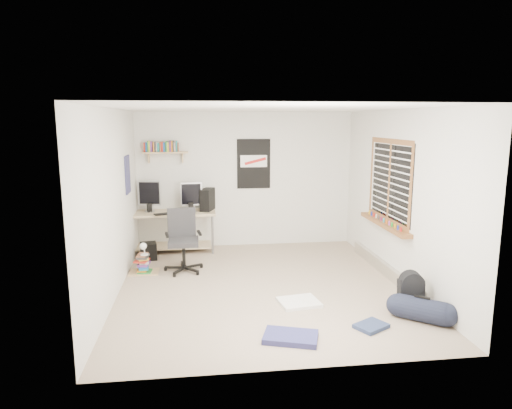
{
  "coord_description": "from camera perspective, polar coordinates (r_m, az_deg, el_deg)",
  "views": [
    {
      "loc": [
        -0.86,
        -6.17,
        2.34
      ],
      "look_at": [
        -0.07,
        0.13,
        1.17
      ],
      "focal_mm": 32.0,
      "sensor_mm": 36.0,
      "label": 1
    }
  ],
  "objects": [
    {
      "name": "poster_left_wall",
      "position": [
        7.5,
        -15.76,
        3.62
      ],
      "size": [
        0.02,
        0.42,
        0.6
      ],
      "primitive_type": "cube",
      "color": "navy",
      "rests_on": "left_wall"
    },
    {
      "name": "subwoofer",
      "position": [
        8.04,
        -13.29,
        -5.72
      ],
      "size": [
        0.31,
        0.31,
        0.3
      ],
      "primitive_type": "cube",
      "rotation": [
        0.0,
        0.0,
        0.18
      ],
      "color": "black",
      "rests_on": "floor"
    },
    {
      "name": "poster_back_wall",
      "position": [
        8.49,
        -0.29,
        5.11
      ],
      "size": [
        0.62,
        0.03,
        0.92
      ],
      "primitive_type": "cube",
      "color": "black",
      "rests_on": "back_wall"
    },
    {
      "name": "jeans_a",
      "position": [
        5.16,
        4.36,
        -16.2
      ],
      "size": [
        0.66,
        0.53,
        0.06
      ],
      "primitive_type": "cube",
      "rotation": [
        0.0,
        0.0,
        -0.32
      ],
      "color": "navy",
      "rests_on": "floor"
    },
    {
      "name": "left_wall",
      "position": [
        6.37,
        -17.4,
        0.11
      ],
      "size": [
        0.01,
        4.5,
        2.5
      ],
      "primitive_type": "cube",
      "color": "silver",
      "rests_on": "ground"
    },
    {
      "name": "baseboard_heater",
      "position": [
        7.4,
        15.72,
        -7.65
      ],
      "size": [
        0.08,
        2.5,
        0.18
      ],
      "primitive_type": "cube",
      "color": "#B7B2A8",
      "rests_on": "floor"
    },
    {
      "name": "book_stack",
      "position": [
        7.37,
        -13.86,
        -7.15
      ],
      "size": [
        0.53,
        0.47,
        0.3
      ],
      "primitive_type": "cube",
      "rotation": [
        0.0,
        0.0,
        -0.29
      ],
      "color": "brown",
      "rests_on": "floor"
    },
    {
      "name": "office_chair",
      "position": [
        7.23,
        -9.05,
        -4.52
      ],
      "size": [
        0.73,
        0.73,
        0.99
      ],
      "primitive_type": "cube",
      "rotation": [
        0.0,
        0.0,
        0.14
      ],
      "color": "#272729",
      "rests_on": "floor"
    },
    {
      "name": "floor",
      "position": [
        6.65,
        0.75,
        -10.19
      ],
      "size": [
        4.0,
        4.5,
        0.01
      ],
      "primitive_type": "cube",
      "color": "gray",
      "rests_on": "ground"
    },
    {
      "name": "backpack",
      "position": [
        6.09,
        18.79,
        -10.72
      ],
      "size": [
        0.33,
        0.28,
        0.4
      ],
      "primitive_type": "cube",
      "rotation": [
        0.0,
        0.0,
        -0.16
      ],
      "color": "black",
      "rests_on": "floor"
    },
    {
      "name": "back_wall",
      "position": [
        8.54,
        -1.31,
        3.1
      ],
      "size": [
        4.0,
        0.01,
        2.5
      ],
      "primitive_type": "cube",
      "color": "silver",
      "rests_on": "ground"
    },
    {
      "name": "pc_tower",
      "position": [
        8.28,
        -6.09,
        0.63
      ],
      "size": [
        0.29,
        0.41,
        0.39
      ],
      "primitive_type": "cube",
      "rotation": [
        0.0,
        0.0,
        -0.33
      ],
      "color": "black",
      "rests_on": "desk"
    },
    {
      "name": "ceiling",
      "position": [
        6.23,
        0.81,
        11.96
      ],
      "size": [
        4.0,
        4.5,
        0.01
      ],
      "primitive_type": "cube",
      "color": "white",
      "rests_on": "ground"
    },
    {
      "name": "jeans_b",
      "position": [
        5.56,
        14.2,
        -14.51
      ],
      "size": [
        0.44,
        0.41,
        0.04
      ],
      "primitive_type": "cube",
      "rotation": [
        0.0,
        0.0,
        0.52
      ],
      "color": "#222E4E",
      "rests_on": "floor"
    },
    {
      "name": "speaker_right",
      "position": [
        8.13,
        -8.13,
        -0.38
      ],
      "size": [
        0.09,
        0.09,
        0.18
      ],
      "primitive_type": "cube",
      "rotation": [
        0.0,
        0.0,
        -0.0
      ],
      "color": "black",
      "rests_on": "desk"
    },
    {
      "name": "right_wall",
      "position": [
        6.89,
        17.54,
        0.85
      ],
      "size": [
        0.01,
        4.5,
        2.5
      ],
      "primitive_type": "cube",
      "color": "silver",
      "rests_on": "ground"
    },
    {
      "name": "speaker_left",
      "position": [
        8.3,
        -13.18,
        -0.39
      ],
      "size": [
        0.1,
        0.1,
        0.16
      ],
      "primitive_type": "cube",
      "rotation": [
        0.0,
        0.0,
        0.32
      ],
      "color": "black",
      "rests_on": "desk"
    },
    {
      "name": "wall_shelf",
      "position": [
        8.35,
        -11.26,
        6.4
      ],
      "size": [
        0.8,
        0.22,
        0.24
      ],
      "primitive_type": "cube",
      "color": "tan",
      "rests_on": "back_wall"
    },
    {
      "name": "duffel_bag",
      "position": [
        5.86,
        19.98,
        -12.27
      ],
      "size": [
        0.4,
        0.4,
        0.56
      ],
      "primitive_type": "cylinder",
      "rotation": [
        0.0,
        0.0,
        -0.68
      ],
      "color": "black",
      "rests_on": "floor"
    },
    {
      "name": "monitor_left",
      "position": [
        8.33,
        -13.18,
        0.64
      ],
      "size": [
        0.42,
        0.18,
        0.44
      ],
      "primitive_type": "cube",
      "rotation": [
        0.0,
        0.0,
        -0.2
      ],
      "color": "#B8B8BD",
      "rests_on": "desk"
    },
    {
      "name": "desk",
      "position": [
        8.42,
        -10.64,
        -3.31
      ],
      "size": [
        1.77,
        1.27,
        0.74
      ],
      "primitive_type": "cube",
      "rotation": [
        0.0,
        0.0,
        -0.39
      ],
      "color": "tan",
      "rests_on": "floor"
    },
    {
      "name": "keyboard",
      "position": [
        8.06,
        -11.25,
        -1.14
      ],
      "size": [
        0.41,
        0.27,
        0.02
      ],
      "primitive_type": "cube",
      "rotation": [
        0.0,
        0.0,
        0.37
      ],
      "color": "black",
      "rests_on": "desk"
    },
    {
      "name": "monitor_right",
      "position": [
        8.18,
        -8.05,
        0.53
      ],
      "size": [
        0.38,
        0.14,
        0.41
      ],
      "primitive_type": "cube",
      "rotation": [
        0.0,
        0.0,
        0.11
      ],
      "color": "#9D9DA1",
      "rests_on": "desk"
    },
    {
      "name": "window",
      "position": [
        7.11,
        16.22,
        2.84
      ],
      "size": [
        0.1,
        1.5,
        1.26
      ],
      "primitive_type": "cube",
      "color": "brown",
      "rests_on": "right_wall"
    },
    {
      "name": "tshirt",
      "position": [
        6.07,
        5.39,
        -12.07
      ],
      "size": [
        0.56,
        0.5,
        0.04
      ],
      "primitive_type": "cube",
      "rotation": [
        0.0,
        0.0,
        0.15
      ],
      "color": "silver",
      "rests_on": "floor"
    },
    {
      "name": "desk_lamp",
      "position": [
        7.29,
        -13.8,
        -5.47
      ],
      "size": [
        0.16,
        0.22,
        0.2
      ],
      "primitive_type": "cube",
      "rotation": [
        0.0,
        0.0,
        0.23
      ],
      "color": "white",
      "rests_on": "book_stack"
    }
  ]
}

